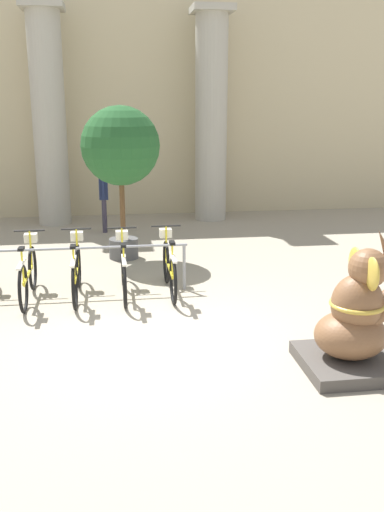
% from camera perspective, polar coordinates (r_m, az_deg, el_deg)
% --- Properties ---
extents(ground_plane, '(60.00, 60.00, 0.00)m').
position_cam_1_polar(ground_plane, '(7.42, -3.14, -8.27)').
color(ground_plane, '#9E937F').
extents(building_facade, '(20.00, 0.20, 6.00)m').
position_cam_1_polar(building_facade, '(15.40, -6.26, 15.27)').
color(building_facade, '#C6B78E').
rests_on(building_facade, ground_plane).
extents(column_left, '(1.00, 1.00, 5.16)m').
position_cam_1_polar(column_left, '(14.46, -14.12, 13.43)').
color(column_left, '#ADA899').
rests_on(column_left, ground_plane).
extents(column_right, '(1.00, 1.00, 5.16)m').
position_cam_1_polar(column_right, '(14.61, 1.93, 13.88)').
color(column_right, '#ADA899').
rests_on(column_right, ground_plane).
extents(bike_rack, '(3.49, 0.05, 0.77)m').
position_cam_1_polar(bike_rack, '(9.06, -11.50, -0.16)').
color(bike_rack, gray).
rests_on(bike_rack, ground_plane).
extents(bicycle_1, '(0.48, 1.78, 1.00)m').
position_cam_1_polar(bicycle_1, '(9.05, -16.06, -1.70)').
color(bicycle_1, black).
rests_on(bicycle_1, ground_plane).
extents(bicycle_2, '(0.48, 1.78, 1.00)m').
position_cam_1_polar(bicycle_2, '(9.00, -11.48, -1.49)').
color(bicycle_2, black).
rests_on(bicycle_2, ground_plane).
extents(bicycle_3, '(0.48, 1.78, 1.00)m').
position_cam_1_polar(bicycle_3, '(8.96, -6.86, -1.37)').
color(bicycle_3, black).
rests_on(bicycle_3, ground_plane).
extents(bicycle_4, '(0.48, 1.78, 1.00)m').
position_cam_1_polar(bicycle_4, '(9.04, -2.29, -1.11)').
color(bicycle_4, black).
rests_on(bicycle_4, ground_plane).
extents(elephant_statue, '(1.07, 1.07, 1.65)m').
position_cam_1_polar(elephant_statue, '(6.68, 15.98, -6.42)').
color(elephant_statue, '#4C4742').
rests_on(elephant_statue, ground_plane).
extents(person_pedestrian, '(0.21, 0.47, 1.59)m').
position_cam_1_polar(person_pedestrian, '(13.38, -8.83, 6.36)').
color(person_pedestrian, '#383342').
rests_on(person_pedestrian, ground_plane).
extents(potted_tree, '(1.47, 1.47, 2.90)m').
position_cam_1_polar(potted_tree, '(10.86, -7.16, 10.48)').
color(potted_tree, '#4C4C4C').
rests_on(potted_tree, ground_plane).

